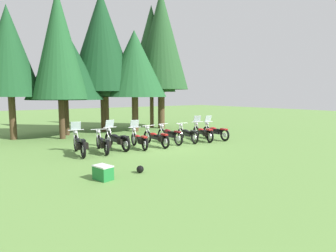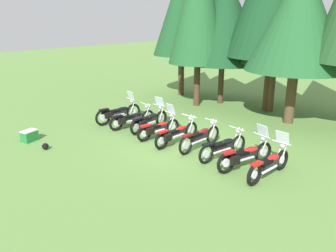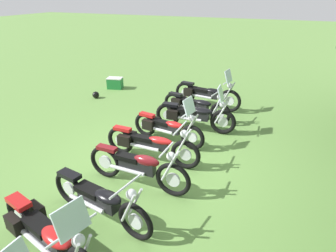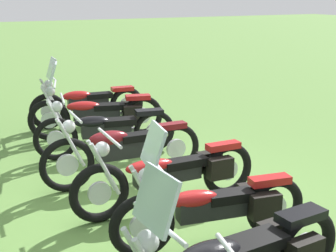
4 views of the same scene
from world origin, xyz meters
name	(u,v)px [view 2 (image 2 of 4)]	position (x,y,z in m)	size (l,w,h in m)	color
ground_plane	(180,144)	(0.00, 0.00, 0.00)	(80.00, 80.00, 0.00)	#608C42
motorcycle_0	(118,113)	(-3.97, 0.14, 0.48)	(0.79, 2.40, 1.39)	black
motorcycle_1	(131,118)	(-2.93, 0.06, 0.42)	(0.87, 2.30, 0.99)	black
motorcycle_2	(149,120)	(-2.08, 0.31, 0.47)	(0.72, 2.34, 1.37)	black
motorcycle_3	(158,128)	(-1.10, -0.11, 0.44)	(0.74, 2.11, 1.34)	black
motorcycle_4	(176,133)	(-0.10, -0.12, 0.43)	(0.76, 2.40, 1.00)	black
motorcycle_5	(200,137)	(0.90, 0.12, 0.47)	(0.60, 2.31, 1.02)	black
motorcycle_6	(223,146)	(2.04, -0.03, 0.44)	(0.74, 2.24, 1.00)	black
motorcycle_7	(245,155)	(3.02, -0.24, 0.47)	(0.98, 2.34, 1.38)	black
motorcycle_8	(270,163)	(3.94, -0.30, 0.46)	(0.66, 2.27, 1.36)	black
pine_tree_0	(182,10)	(-5.69, 6.59, 5.06)	(3.41, 3.41, 7.66)	#4C3823
pine_tree_1	(199,1)	(-3.30, 5.16, 5.47)	(3.13, 3.13, 8.63)	#42301E
pine_tree_2	(224,19)	(-2.64, 6.50, 4.62)	(4.77, 4.77, 6.95)	#42301E
pine_tree_4	(280,1)	(0.26, 6.83, 5.44)	(3.66, 3.66, 8.39)	#4C3823
pine_tree_5	(300,17)	(1.87, 5.56, 4.73)	(4.44, 4.44, 7.05)	#4C3823
picnic_cooler	(29,136)	(-4.60, -3.89, 0.23)	(0.53, 0.68, 0.45)	#1E7233
dropped_helmet	(45,146)	(-3.29, -3.92, 0.13)	(0.25, 0.25, 0.25)	black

